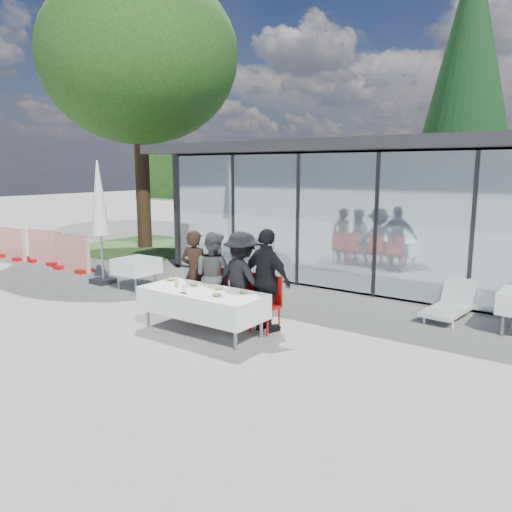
{
  "coord_description": "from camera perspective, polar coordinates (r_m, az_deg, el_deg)",
  "views": [
    {
      "loc": [
        5.14,
        -6.09,
        2.82
      ],
      "look_at": [
        -0.11,
        1.2,
        1.23
      ],
      "focal_mm": 35.0,
      "sensor_mm": 36.0,
      "label": 1
    }
  ],
  "objects": [
    {
      "name": "spare_table_left",
      "position": [
        12.01,
        -13.52,
        -1.14
      ],
      "size": [
        0.86,
        0.86,
        0.74
      ],
      "color": "white",
      "rests_on": "ground"
    },
    {
      "name": "plate_c",
      "position": [
        8.64,
        -4.27,
        -3.72
      ],
      "size": [
        0.28,
        0.28,
        0.07
      ],
      "color": "white",
      "rests_on": "dining_table"
    },
    {
      "name": "juice_bottle",
      "position": [
        8.96,
        -9.07,
        -3.01
      ],
      "size": [
        0.06,
        0.06,
        0.14
      ],
      "primitive_type": "cylinder",
      "color": "#94C652",
      "rests_on": "dining_table"
    },
    {
      "name": "deciduous_tree",
      "position": [
        18.59,
        -13.35,
        21.12
      ],
      "size": [
        7.04,
        6.4,
        9.38
      ],
      "color": "#382316",
      "rests_on": "ground"
    },
    {
      "name": "market_umbrella",
      "position": [
        12.7,
        -17.47,
        5.53
      ],
      "size": [
        0.5,
        0.5,
        3.0
      ],
      "color": "black",
      "rests_on": "ground"
    },
    {
      "name": "plate_extra",
      "position": [
        8.16,
        -4.51,
        -4.53
      ],
      "size": [
        0.28,
        0.28,
        0.07
      ],
      "color": "white",
      "rests_on": "dining_table"
    },
    {
      "name": "diner_chair_a",
      "position": [
        9.76,
        -6.8,
        -3.59
      ],
      "size": [
        0.44,
        0.44,
        0.97
      ],
      "color": "#B30F0B",
      "rests_on": "ground"
    },
    {
      "name": "plate_b",
      "position": [
        8.91,
        -7.12,
        -3.34
      ],
      "size": [
        0.28,
        0.28,
        0.07
      ],
      "color": "white",
      "rests_on": "dining_table"
    },
    {
      "name": "construction_barriers",
      "position": [
        17.5,
        -25.96,
        1.17
      ],
      "size": [
        7.8,
        0.6,
        1.0
      ],
      "color": "red",
      "rests_on": "ground"
    },
    {
      "name": "ground",
      "position": [
        8.45,
        -4.2,
        -9.51
      ],
      "size": [
        90.0,
        90.0,
        0.0
      ],
      "primitive_type": "plane",
      "color": "gray",
      "rests_on": "ground"
    },
    {
      "name": "diner_c",
      "position": [
        8.95,
        -1.66,
        -2.66
      ],
      "size": [
        1.26,
        1.26,
        1.72
      ],
      "primitive_type": "imported",
      "rotation": [
        0.0,
        0.0,
        3.0
      ],
      "color": "black",
      "rests_on": "ground"
    },
    {
      "name": "pavilion",
      "position": [
        14.61,
        23.5,
        6.55
      ],
      "size": [
        14.8,
        8.8,
        3.44
      ],
      "color": "gray",
      "rests_on": "ground"
    },
    {
      "name": "conifer_tree",
      "position": [
        19.9,
        23.05,
        18.41
      ],
      "size": [
        4.0,
        4.0,
        10.5
      ],
      "color": "#382316",
      "rests_on": "ground"
    },
    {
      "name": "plate_a",
      "position": [
        9.4,
        -9.68,
        -2.7
      ],
      "size": [
        0.28,
        0.28,
        0.07
      ],
      "color": "white",
      "rests_on": "dining_table"
    },
    {
      "name": "diner_a",
      "position": [
        9.67,
        -6.98,
        -1.93
      ],
      "size": [
        0.72,
        0.72,
        1.66
      ],
      "primitive_type": "imported",
      "rotation": [
        0.0,
        0.0,
        3.36
      ],
      "color": "black",
      "rests_on": "ground"
    },
    {
      "name": "lounger",
      "position": [
        10.26,
        21.36,
        -5.15
      ],
      "size": [
        0.74,
        1.39,
        0.72
      ],
      "color": "silver",
      "rests_on": "ground"
    },
    {
      "name": "diner_chair_c",
      "position": [
        9.05,
        -1.51,
        -4.6
      ],
      "size": [
        0.44,
        0.44,
        0.97
      ],
      "color": "#B30F0B",
      "rests_on": "ground"
    },
    {
      "name": "drinking_glasses",
      "position": [
        8.61,
        -8.15,
        -3.67
      ],
      "size": [
        0.07,
        0.07,
        0.1
      ],
      "color": "silver",
      "rests_on": "dining_table"
    },
    {
      "name": "diner_chair_b",
      "position": [
        9.45,
        -4.67,
        -4.0
      ],
      "size": [
        0.44,
        0.44,
        0.97
      ],
      "color": "#B30F0B",
      "rests_on": "ground"
    },
    {
      "name": "diner_d",
      "position": [
        8.63,
        1.23,
        -2.83
      ],
      "size": [
        1.23,
        1.23,
        1.81
      ],
      "primitive_type": "imported",
      "rotation": [
        0.0,
        0.0,
        2.96
      ],
      "color": "black",
      "rests_on": "ground"
    },
    {
      "name": "grass_patch",
      "position": [
        18.44,
        -12.54,
        1.01
      ],
      "size": [
        5.0,
        5.0,
        0.02
      ],
      "primitive_type": "cube",
      "color": "#385926",
      "rests_on": "ground"
    },
    {
      "name": "diner_chair_d",
      "position": [
        8.74,
        1.36,
        -5.13
      ],
      "size": [
        0.44,
        0.44,
        0.97
      ],
      "color": "#B30F0B",
      "rests_on": "ground"
    },
    {
      "name": "plate_d",
      "position": [
        8.31,
        -1.39,
        -4.24
      ],
      "size": [
        0.28,
        0.28,
        0.07
      ],
      "color": "white",
      "rests_on": "dining_table"
    },
    {
      "name": "treeline",
      "position": [
        34.83,
        24.18,
        8.13
      ],
      "size": [
        62.5,
        2.0,
        4.4
      ],
      "color": "#193E13",
      "rests_on": "ground"
    },
    {
      "name": "folded_eyeglasses",
      "position": [
        8.46,
        -8.32,
        -4.21
      ],
      "size": [
        0.14,
        0.03,
        0.01
      ],
      "primitive_type": "cube",
      "color": "black",
      "rests_on": "dining_table"
    },
    {
      "name": "diner_b",
      "position": [
        9.36,
        -4.84,
        -2.29
      ],
      "size": [
        0.86,
        0.86,
        1.67
      ],
      "primitive_type": "imported",
      "rotation": [
        0.0,
        0.0,
        3.08
      ],
      "color": "#515151",
      "rests_on": "ground"
    },
    {
      "name": "dining_table",
      "position": [
        8.69,
        -6.18,
        -5.28
      ],
      "size": [
        2.26,
        0.96,
        0.75
      ],
      "color": "white",
      "rests_on": "ground"
    }
  ]
}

